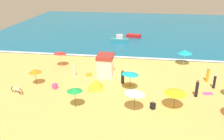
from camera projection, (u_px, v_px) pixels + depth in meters
name	position (u px, v px, depth m)	size (l,w,h in m)	color
ground_plane	(122.00, 73.00, 32.01)	(60.00, 60.00, 0.00)	#EDBC60
ocean_water	(134.00, 28.00, 57.66)	(60.00, 44.00, 0.10)	#146B93
wave_breaker_foam	(126.00, 57.00, 37.75)	(57.00, 0.70, 0.01)	white
lifeguard_cabana	(105.00, 65.00, 30.76)	(2.01, 2.45, 2.85)	white
beach_umbrella_0	(185.00, 52.00, 34.21)	(2.47, 2.46, 2.25)	silver
beach_umbrella_1	(135.00, 92.00, 22.68)	(2.62, 2.61, 2.24)	#4C3823
beach_umbrella_2	(176.00, 92.00, 23.21)	(2.91, 2.90, 1.96)	#4C3823
beach_umbrella_3	(35.00, 71.00, 28.26)	(2.02, 2.01, 1.99)	#4C3823
beach_umbrella_4	(60.00, 53.00, 33.69)	(2.48, 2.48, 2.27)	silver
beach_umbrella_6	(75.00, 90.00, 23.27)	(1.58, 1.59, 2.14)	#4C3823
beach_umbrella_8	(130.00, 73.00, 26.82)	(2.64, 2.63, 2.29)	#4C3823
beach_tent	(96.00, 84.00, 27.60)	(2.29, 2.40, 1.15)	yellow
parked_bicycle	(17.00, 90.00, 26.66)	(1.72, 0.70, 0.76)	black
beachgoer_0	(197.00, 89.00, 25.71)	(0.37, 0.37, 1.94)	black
beachgoer_1	(153.00, 106.00, 23.61)	(0.59, 0.59, 0.87)	black
beachgoer_2	(55.00, 86.00, 27.71)	(0.60, 0.60, 0.82)	#D84CA5
beachgoer_3	(208.00, 74.00, 29.26)	(0.38, 0.38, 1.93)	orange
beachgoer_4	(123.00, 77.00, 28.91)	(0.50, 0.50, 1.71)	black
beachgoer_5	(215.00, 81.00, 27.64)	(0.40, 0.40, 1.74)	black
beachgoer_6	(74.00, 70.00, 30.89)	(0.40, 0.40, 1.76)	white
beach_towel_0	(208.00, 94.00, 26.69)	(1.13, 0.79, 0.01)	#D84CA5
beach_towel_1	(129.00, 85.00, 28.62)	(1.24, 0.97, 0.01)	orange
beach_towel_2	(89.00, 75.00, 31.59)	(1.04, 1.32, 0.01)	orange
small_boat_0	(134.00, 36.00, 49.10)	(3.01, 1.73, 0.61)	red
small_boat_1	(120.00, 39.00, 46.41)	(3.53, 1.34, 1.27)	teal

